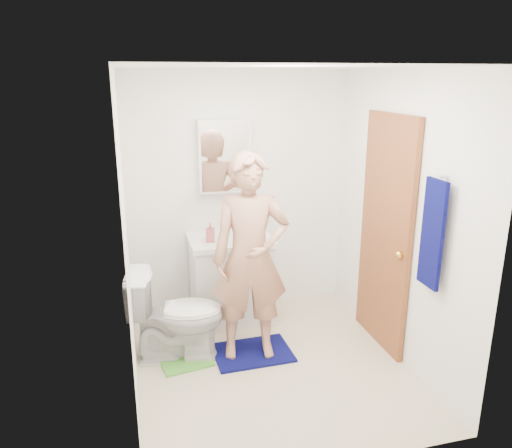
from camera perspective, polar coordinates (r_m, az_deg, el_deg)
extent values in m
cube|color=beige|center=(4.38, 1.72, -15.83)|extent=(2.20, 2.40, 0.02)
cube|color=white|center=(3.70, 2.06, 17.67)|extent=(2.20, 2.40, 0.02)
cube|color=white|center=(5.00, -2.05, 3.43)|extent=(2.20, 0.02, 2.40)
cube|color=white|center=(2.81, 8.93, -7.63)|extent=(2.20, 0.02, 2.40)
cube|color=white|center=(3.73, -14.74, -1.80)|extent=(0.02, 2.40, 2.40)
cube|color=white|center=(4.31, 16.18, 0.58)|extent=(0.02, 2.40, 2.40)
cube|color=white|center=(4.95, -2.91, -6.49)|extent=(0.75, 0.55, 0.80)
cube|color=white|center=(4.80, -2.98, -1.82)|extent=(0.79, 0.59, 0.05)
cylinder|color=white|center=(4.79, -2.98, -1.65)|extent=(0.40, 0.40, 0.03)
cylinder|color=silver|center=(4.94, -3.42, -0.25)|extent=(0.03, 0.03, 0.12)
cube|color=white|center=(4.83, -3.67, 7.76)|extent=(0.50, 0.12, 0.70)
cube|color=white|center=(4.77, -3.52, 7.65)|extent=(0.46, 0.01, 0.66)
cube|color=#A2572C|center=(4.46, 14.54, -1.10)|extent=(0.05, 0.80, 2.05)
sphere|color=gold|center=(4.20, 16.07, -3.40)|extent=(0.07, 0.07, 0.07)
cube|color=#080B52|center=(3.79, 19.51, -1.09)|extent=(0.03, 0.24, 0.80)
cylinder|color=silver|center=(3.72, 20.65, 5.14)|extent=(0.06, 0.02, 0.02)
imported|color=white|center=(4.34, -9.05, -10.17)|extent=(0.85, 0.57, 0.80)
cube|color=#080B52|center=(4.51, -0.40, -14.48)|extent=(0.68, 0.49, 0.02)
cube|color=#55AF3A|center=(4.45, -8.07, -15.18)|extent=(0.47, 0.42, 0.02)
imported|color=#BE5862|center=(4.66, -5.25, -0.93)|extent=(0.10, 0.10, 0.18)
imported|color=#72397D|center=(4.92, -0.25, -0.42)|extent=(0.15, 0.15, 0.10)
imported|color=tan|center=(4.11, -0.65, -3.91)|extent=(0.69, 0.50, 1.75)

